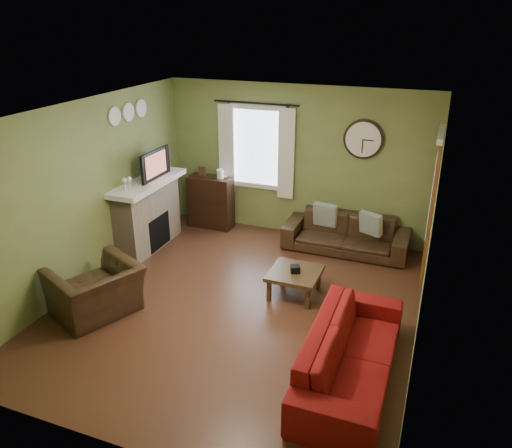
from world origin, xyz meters
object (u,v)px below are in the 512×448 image
(bookshelf, at_px, (211,202))
(sofa_red, at_px, (351,353))
(coffee_table, at_px, (294,283))
(sofa_brown, at_px, (346,234))
(armchair, at_px, (96,291))

(bookshelf, relative_size, sofa_red, 0.43)
(sofa_red, relative_size, coffee_table, 3.18)
(sofa_red, xyz_separation_m, coffee_table, (-1.06, 1.44, -0.14))
(sofa_brown, relative_size, coffee_table, 2.92)
(bookshelf, distance_m, coffee_table, 2.80)
(sofa_red, bearing_deg, bookshelf, 44.75)
(sofa_red, distance_m, armchair, 3.34)
(bookshelf, bearing_deg, coffee_table, -39.92)
(bookshelf, relative_size, armchair, 0.91)
(bookshelf, height_order, sofa_red, bookshelf)
(armchair, bearing_deg, bookshelf, -158.50)
(bookshelf, relative_size, sofa_brown, 0.47)
(sofa_brown, height_order, sofa_red, sofa_red)
(sofa_brown, relative_size, sofa_red, 0.92)
(bookshelf, height_order, sofa_brown, bookshelf)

